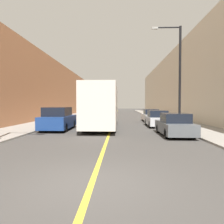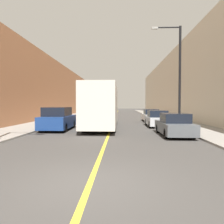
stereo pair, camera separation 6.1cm
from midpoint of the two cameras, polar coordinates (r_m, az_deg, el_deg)
The scene contains 12 objects.
ground_plane at distance 5.98m, azimuth -5.47°, elevation -18.03°, with size 200.00×200.00×0.00m, color #3F3D3A.
sidewalk_left at distance 36.50m, azimuth -10.41°, elevation -1.14°, with size 3.52×72.00×0.11m, color gray.
sidewalk_right at distance 36.20m, azimuth 12.44°, elevation -1.18°, with size 3.52×72.00×0.11m, color gray.
building_row_left at distance 37.52m, azimuth -16.09°, elevation 5.50°, with size 4.00×72.00×8.75m, color #B2724C.
building_row_right at distance 37.14m, azimuth 18.26°, elevation 6.92°, with size 4.00×72.00×10.57m, color beige.
road_center_line at distance 35.63m, azimuth 0.97°, elevation -1.27°, with size 0.16×72.00×0.01m, color gold.
bus at distance 19.32m, azimuth -2.40°, elevation 1.63°, with size 2.50×10.91×3.59m.
parked_suv_left at distance 17.82m, azimuth -13.84°, elevation -1.91°, with size 2.01×4.48×1.82m.
car_right_near at distance 14.90m, azimuth 16.06°, elevation -3.39°, with size 1.80×4.51×1.47m.
car_right_mid at distance 20.54m, azimuth 11.77°, elevation -1.87°, with size 1.82×4.30×1.49m.
car_right_far at distance 26.32m, azimuth 10.16°, elevation -1.03°, with size 1.75×4.59×1.46m.
street_lamp_right at distance 19.28m, azimuth 16.85°, elevation 10.27°, with size 2.45×0.24×8.41m.
Camera 2 is at (0.79, -5.56, 2.05)m, focal length 35.00 mm.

